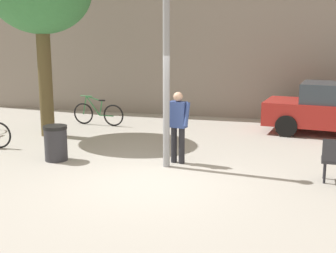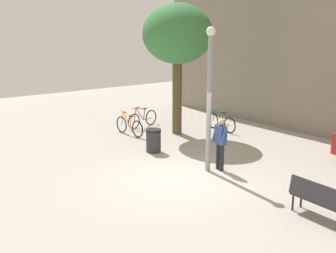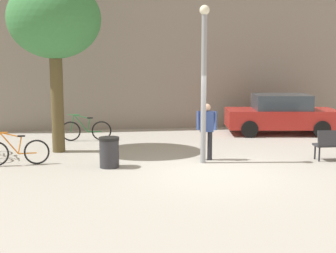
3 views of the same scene
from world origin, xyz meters
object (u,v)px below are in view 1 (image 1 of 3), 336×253
Objects in this scene: person_by_lamppost at (178,122)px; bicycle_green at (98,114)px; lamppost at (166,56)px; trash_bin at (56,143)px.

person_by_lamppost is 0.92× the size of bicycle_green.
lamppost is 5.27× the size of trash_bin.
lamppost is 1.58m from person_by_lamppost.
lamppost is at bearing -117.02° from person_by_lamppost.
trash_bin is at bearing -79.96° from bicycle_green.
trash_bin is at bearing -169.68° from person_by_lamppost.
lamppost is 2.66× the size of person_by_lamppost.
person_by_lamppost is 2.95m from trash_bin.
person_by_lamppost is 5.18m from bicycle_green.
person_by_lamppost is 1.98× the size of trash_bin.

